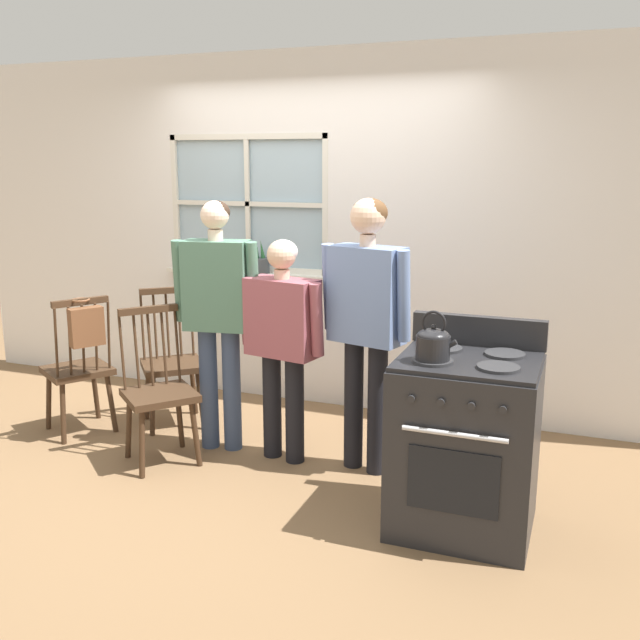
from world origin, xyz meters
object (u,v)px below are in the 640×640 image
object	(u,v)px
stove	(465,442)
chair_center_cluster	(172,364)
person_teen_center	(282,331)
handbag	(86,326)
chair_near_wall	(159,394)
person_elderly_left	(218,304)
kettle	(433,343)
person_adult_right	(367,308)
potted_plant	(259,264)
chair_by_window	(79,371)

from	to	relation	value
stove	chair_center_cluster	bearing A→B (deg)	161.36
person_teen_center	handbag	size ratio (longest dim) A/B	4.64
chair_near_wall	handbag	xyz separation A→B (m)	(-0.61, 0.10, 0.37)
chair_center_cluster	stove	world-z (taller)	stove
person_elderly_left	kettle	xyz separation A→B (m)	(1.54, -0.61, 0.03)
person_adult_right	potted_plant	bearing A→B (deg)	154.68
chair_by_window	stove	distance (m)	2.80
chair_near_wall	person_elderly_left	xyz separation A→B (m)	(0.26, 0.33, 0.54)
person_teen_center	stove	bearing A→B (deg)	-9.89
person_elderly_left	person_adult_right	distance (m)	1.01
person_elderly_left	handbag	size ratio (longest dim) A/B	5.38
person_elderly_left	person_adult_right	bearing A→B (deg)	-8.47
chair_center_cluster	kettle	xyz separation A→B (m)	(2.09, -0.89, 0.57)
chair_center_cluster	person_teen_center	distance (m)	1.13
person_adult_right	potted_plant	world-z (taller)	person_adult_right
chair_by_window	kettle	size ratio (longest dim) A/B	4.02
person_teen_center	chair_center_cluster	bearing A→B (deg)	174.67
person_elderly_left	handbag	bearing A→B (deg)	-175.00
chair_center_cluster	kettle	distance (m)	2.34
person_adult_right	handbag	distance (m)	1.90
chair_center_cluster	handbag	xyz separation A→B (m)	(-0.32, -0.50, 0.37)
chair_near_wall	person_adult_right	world-z (taller)	person_adult_right
person_elderly_left	kettle	bearing A→B (deg)	-31.22
person_elderly_left	stove	distance (m)	1.84
kettle	handbag	distance (m)	2.46
person_adult_right	kettle	distance (m)	0.83
chair_center_cluster	potted_plant	distance (m)	1.05
person_teen_center	kettle	xyz separation A→B (m)	(1.08, -0.60, 0.17)
chair_near_wall	handbag	world-z (taller)	same
chair_by_window	person_elderly_left	xyz separation A→B (m)	(1.07, 0.10, 0.54)
person_elderly_left	kettle	distance (m)	1.66
chair_near_wall	chair_center_cluster	size ratio (longest dim) A/B	1.00
person_teen_center	potted_plant	size ratio (longest dim) A/B	5.56
chair_by_window	person_adult_right	world-z (taller)	person_adult_right
chair_center_cluster	person_elderly_left	bearing A→B (deg)	-67.13
chair_by_window	handbag	distance (m)	0.44
person_elderly_left	potted_plant	distance (m)	1.05
chair_near_wall	person_elderly_left	bearing A→B (deg)	2.23
person_adult_right	stove	world-z (taller)	person_adult_right
kettle	handbag	xyz separation A→B (m)	(-2.42, 0.39, -0.20)
chair_near_wall	kettle	size ratio (longest dim) A/B	4.02
chair_near_wall	person_elderly_left	size ratio (longest dim) A/B	0.60
person_elderly_left	potted_plant	size ratio (longest dim) A/B	6.45
chair_near_wall	stove	size ratio (longest dim) A/B	0.92
stove	kettle	distance (m)	0.59
stove	potted_plant	distance (m)	2.51
chair_by_window	person_adult_right	xyz separation A→B (m)	(2.08, 0.12, 0.58)
stove	potted_plant	bearing A→B (deg)	141.53
person_elderly_left	person_teen_center	bearing A→B (deg)	-11.49
person_elderly_left	handbag	distance (m)	0.92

